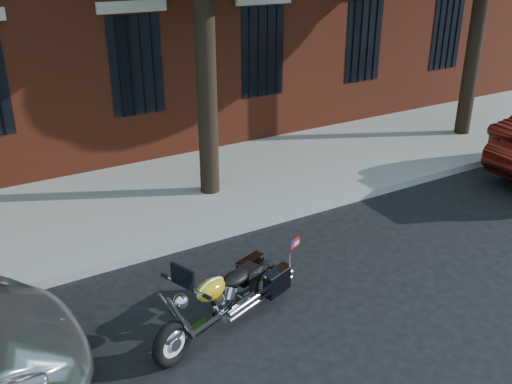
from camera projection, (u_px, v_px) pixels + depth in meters
ground at (270, 274)px, 8.41m from camera, size 120.00×120.00×0.00m
curb at (225, 232)px, 9.46m from camera, size 40.00×0.16×0.15m
sidewalk at (179, 193)px, 10.93m from camera, size 40.00×3.60×0.15m
motorcycle at (229, 298)px, 7.13m from camera, size 2.36×1.16×1.20m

